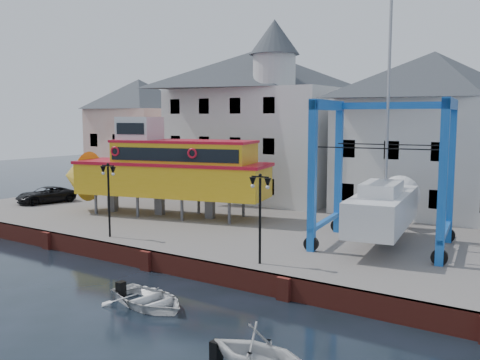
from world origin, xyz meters
The scene contains 12 objects.
ground centered at (0.00, 0.00, 0.00)m, with size 140.00×140.00×0.00m, color black.
hardstanding centered at (0.00, 11.00, 0.50)m, with size 44.00×22.00×1.00m, color #64615E.
quay_wall centered at (0.00, 0.10, 0.50)m, with size 44.00×0.47×1.00m.
building_pink centered at (-18.00, 18.00, 6.15)m, with size 8.00×7.00×10.30m.
building_white_main centered at (-4.87, 18.39, 7.34)m, with size 14.00×8.30×14.00m.
building_white_right centered at (9.00, 19.00, 6.60)m, with size 12.00×8.00×11.20m.
lamp_post_left centered at (-4.00, 1.20, 4.17)m, with size 1.12×0.32×4.20m.
lamp_post_right centered at (6.00, 1.20, 4.17)m, with size 1.12×0.32×4.20m.
tour_boat centered at (-6.28, 7.90, 4.19)m, with size 15.96×7.32×6.76m.
travel_lift centered at (9.46, 8.42, 3.45)m, with size 7.58×9.99×14.69m.
van centered at (-17.35, 6.77, 1.63)m, with size 2.08×4.52×1.26m, color black.
motorboat_b centered at (3.70, -3.79, 0.00)m, with size 2.85×3.99×0.83m, color white.
Camera 1 is at (18.69, -19.33, 7.76)m, focal length 40.00 mm.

